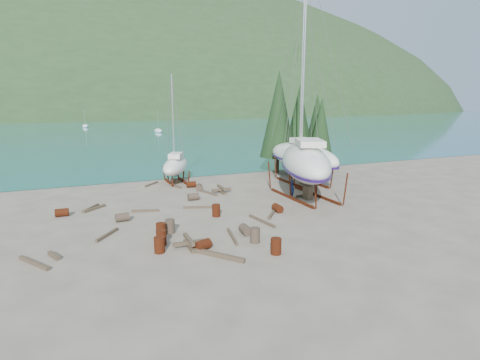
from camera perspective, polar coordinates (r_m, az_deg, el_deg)
name	(u,v)px	position (r m, az deg, el deg)	size (l,w,h in m)	color
ground	(236,216)	(26.88, -0.58, -5.52)	(600.00, 600.00, 0.00)	#61594C
bay_water	(91,112)	(338.96, -21.75, 9.53)	(700.00, 700.00, 0.00)	#18747B
far_hill	(91,112)	(343.96, -21.77, 9.55)	(800.00, 360.00, 110.00)	#22381C
far_house_center	(56,113)	(214.03, -26.18, 9.17)	(6.60, 5.60, 5.60)	beige
far_house_right	(156,112)	(217.46, -12.74, 10.09)	(6.60, 5.60, 5.60)	beige
cypress_near_right	(299,123)	(42.18, 8.99, 8.61)	(3.60, 3.60, 10.00)	black
cypress_mid_right	(321,132)	(41.41, 12.21, 7.23)	(3.06, 3.06, 8.50)	black
cypress_back_left	(278,114)	(43.11, 5.89, 9.91)	(4.14, 4.14, 11.50)	black
cypress_far_right	(317,127)	(44.70, 11.58, 7.94)	(3.24, 3.24, 9.00)	black
moored_boat_mid	(158,131)	(105.87, -12.35, 7.33)	(2.00, 5.00, 6.05)	silver
moored_boat_far	(85,126)	(133.95, -22.49, 7.58)	(2.00, 5.00, 6.05)	silver
large_sailboat_near	(305,161)	(31.89, 9.86, 2.81)	(8.30, 12.73, 19.42)	silver
large_sailboat_far	(302,156)	(37.52, 9.49, 3.65)	(3.25, 10.91, 17.21)	silver
small_sailboat_shore	(175,165)	(38.21, -9.81, 2.20)	(4.71, 6.92, 10.67)	silver
worker	(292,189)	(31.93, 7.94, -1.40)	(0.57, 0.37, 1.56)	#111F4E
drum_0	(161,230)	(23.18, -11.96, -7.49)	(0.58, 0.58, 0.88)	#5C1A0F
drum_1	(245,230)	(23.21, 0.82, -7.59)	(0.58, 0.58, 0.88)	#2D2823
drum_2	(62,213)	(29.58, -25.51, -4.50)	(0.58, 0.58, 0.88)	#5C1A0F
drum_4	(191,184)	(36.07, -7.42, -0.68)	(0.58, 0.58, 0.88)	#5C1A0F
drum_5	(255,235)	(21.88, 2.30, -8.41)	(0.58, 0.58, 0.88)	#2D2823
drum_6	(278,208)	(27.95, 5.75, -4.29)	(0.58, 0.58, 0.88)	#5C1A0F
drum_7	(276,246)	(20.38, 5.51, -10.01)	(0.58, 0.58, 0.88)	#5C1A0F
drum_9	(193,197)	(31.37, -7.13, -2.55)	(0.58, 0.58, 0.88)	#2D2823
drum_10	(159,245)	(20.92, -12.17, -9.64)	(0.58, 0.58, 0.88)	#5C1A0F
drum_11	(199,187)	(34.77, -6.26, -1.11)	(0.58, 0.58, 0.88)	#2D2823
drum_12	(203,245)	(20.94, -5.68, -9.84)	(0.58, 0.58, 0.88)	#5C1A0F
drum_13	(161,238)	(21.94, -11.90, -8.60)	(0.58, 0.58, 0.88)	#5C1A0F
drum_14	(216,210)	(26.74, -3.66, -4.65)	(0.58, 0.58, 0.88)	#5C1A0F
drum_15	(122,217)	(26.88, -17.49, -5.44)	(0.58, 0.58, 0.88)	#2D2823
drum_16	(170,226)	(23.78, -10.61, -6.94)	(0.58, 0.58, 0.88)	#2D2823
timber_0	(151,184)	(37.97, -13.35, -0.61)	(0.14, 2.27, 0.14)	brown
timber_1	(304,195)	(32.85, 9.71, -2.32)	(0.19, 1.62, 0.19)	brown
timber_2	(95,208)	(30.51, -21.28, -4.06)	(0.19, 2.09, 0.19)	brown
timber_3	(232,236)	(22.74, -1.19, -8.59)	(0.15, 2.72, 0.15)	brown
timber_4	(145,211)	(28.75, -14.24, -4.56)	(0.17, 2.01, 0.17)	brown
timber_5	(262,221)	(25.60, 3.34, -6.24)	(0.16, 2.97, 0.16)	brown
timber_6	(176,186)	(36.43, -9.77, -0.94)	(0.19, 1.64, 0.19)	brown
timber_7	(271,215)	(26.95, 4.77, -5.33)	(0.17, 1.81, 0.17)	brown
timber_10	(208,193)	(33.58, -4.95, -1.91)	(0.16, 2.63, 0.16)	brown
timber_11	(201,207)	(28.98, -5.97, -4.15)	(0.15, 2.70, 0.15)	brown
timber_12	(107,235)	(24.36, -19.59, -7.87)	(0.17, 2.30, 0.17)	brown
timber_13	(54,255)	(22.25, -26.50, -10.25)	(0.22, 1.12, 0.22)	brown
timber_14	(34,263)	(21.78, -28.92, -11.00)	(0.18, 2.56, 0.18)	brown
timber_16	(219,255)	(20.03, -3.23, -11.38)	(0.23, 3.03, 0.23)	brown
timber_17	(90,208)	(30.78, -21.83, -3.99)	(0.16, 2.12, 0.16)	brown
timber_pile_fore	(189,243)	(21.34, -7.78, -9.45)	(1.80, 1.80, 0.60)	brown
timber_pile_aft	(221,190)	(33.65, -2.86, -1.47)	(1.80, 1.80, 0.60)	brown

